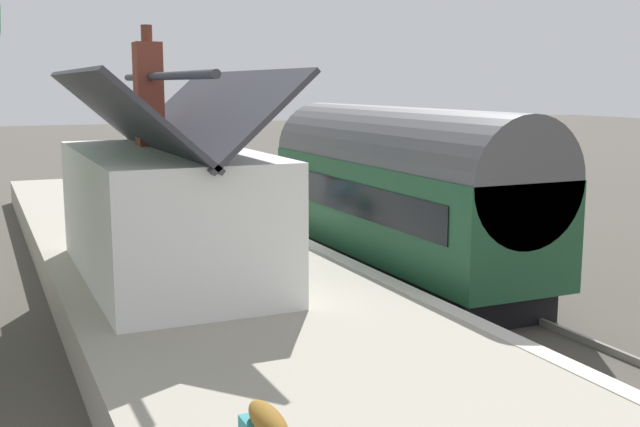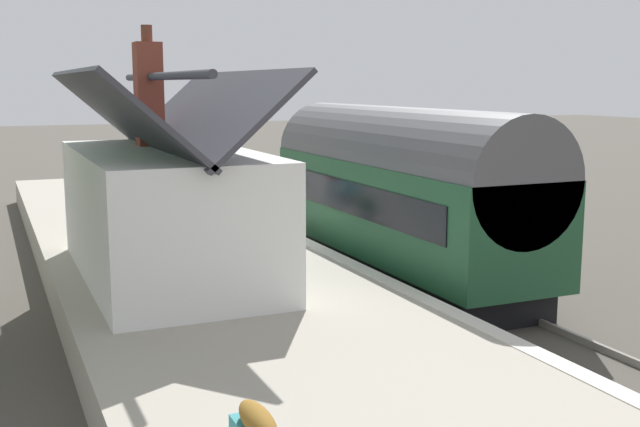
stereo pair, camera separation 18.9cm
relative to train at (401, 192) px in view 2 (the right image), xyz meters
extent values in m
plane|color=#4C473F|center=(1.62, 0.90, -2.22)|extent=(160.00, 160.00, 0.00)
cube|color=#A39B8C|center=(1.62, 5.12, -1.77)|extent=(32.00, 6.45, 0.90)
cube|color=beige|center=(1.62, 2.08, -1.31)|extent=(32.00, 0.36, 0.02)
cube|color=gray|center=(1.62, -0.72, -2.15)|extent=(52.00, 0.08, 0.14)
cube|color=gray|center=(1.62, 0.72, -2.15)|extent=(52.00, 0.08, 0.14)
cube|color=black|center=(-0.01, 0.00, -1.87)|extent=(9.11, 2.29, 0.70)
cube|color=#1E4C2D|center=(-0.01, 0.00, -0.37)|extent=(9.90, 2.70, 2.30)
cylinder|color=#515154|center=(-0.01, 0.00, 0.78)|extent=(9.90, 2.65, 2.65)
cube|color=black|center=(-0.01, 1.36, -0.08)|extent=(8.42, 0.03, 0.80)
cylinder|color=black|center=(2.96, 0.00, -1.87)|extent=(0.70, 2.16, 0.70)
cylinder|color=black|center=(-2.98, 0.00, -1.87)|extent=(0.70, 2.16, 0.70)
cube|color=black|center=(4.97, 0.00, 0.03)|extent=(0.04, 2.16, 0.90)
cylinder|color=#F2EDCC|center=(4.99, 0.00, -0.94)|extent=(0.06, 0.24, 0.24)
cube|color=red|center=(5.03, 0.00, -1.40)|extent=(0.16, 2.56, 0.24)
cube|color=white|center=(-0.92, 6.07, 0.00)|extent=(7.02, 3.36, 2.63)
cube|color=#38383F|center=(-0.92, 5.23, 2.06)|extent=(7.52, 1.93, 1.73)
cube|color=#38383F|center=(-0.92, 6.91, 2.06)|extent=(7.52, 1.93, 1.73)
cylinder|color=#38383F|center=(-0.92, 6.07, 2.81)|extent=(7.52, 0.16, 0.16)
cube|color=brown|center=(0.47, 6.07, 2.43)|extent=(0.56, 0.56, 2.23)
cylinder|color=brown|center=(0.47, 6.07, 3.73)|extent=(0.24, 0.24, 0.36)
cube|color=teal|center=(-1.00, 4.38, -0.27)|extent=(0.90, 0.06, 2.10)
cube|color=teal|center=(-2.40, 4.38, 0.38)|extent=(0.80, 0.05, 1.10)
cube|color=teal|center=(0.40, 4.38, 0.38)|extent=(0.80, 0.05, 1.10)
cube|color=teal|center=(5.99, 4.47, -0.87)|extent=(1.41, 0.42, 0.06)
cube|color=teal|center=(5.98, 4.29, -0.64)|extent=(1.40, 0.13, 0.40)
cube|color=black|center=(5.43, 4.48, -1.10)|extent=(0.07, 0.36, 0.44)
cube|color=black|center=(6.55, 4.46, -1.10)|extent=(0.07, 0.36, 0.44)
cube|color=teal|center=(12.44, 4.48, -0.87)|extent=(1.40, 0.41, 0.06)
cube|color=teal|center=(12.44, 4.30, -0.64)|extent=(1.40, 0.12, 0.40)
cube|color=black|center=(11.88, 4.47, -1.10)|extent=(0.06, 0.36, 0.44)
cube|color=black|center=(13.00, 4.48, -1.10)|extent=(0.06, 0.36, 0.44)
cone|color=black|center=(11.92, 3.16, -1.13)|extent=(0.33, 0.33, 0.37)
cylinder|color=black|center=(11.92, 3.16, -1.29)|extent=(0.18, 0.18, 0.06)
ellipsoid|color=olive|center=(11.92, 3.16, -0.78)|extent=(0.48, 0.48, 0.47)
cone|color=#D75153|center=(11.92, 3.16, -0.61)|extent=(0.08, 0.08, 0.19)
ellipsoid|color=olive|center=(-9.47, 7.03, -0.81)|extent=(0.94, 0.29, 0.29)
cylinder|color=gray|center=(2.95, 3.30, -1.13)|extent=(0.42, 0.42, 0.37)
ellipsoid|color=#2D7233|center=(2.95, 3.30, -0.78)|extent=(0.48, 0.48, 0.53)
cone|color=#F14240|center=(2.95, 3.30, -0.62)|extent=(0.11, 0.11, 0.19)
cylinder|color=teal|center=(7.74, 4.63, -1.13)|extent=(0.34, 0.34, 0.37)
ellipsoid|color=#4C8C2D|center=(7.74, 4.63, -0.80)|extent=(0.44, 0.44, 0.36)
cube|color=gray|center=(4.82, 4.27, -1.17)|extent=(0.95, 0.32, 0.30)
ellipsoid|color=olive|center=(4.82, 4.27, -0.90)|extent=(0.86, 0.29, 0.29)
cylinder|color=black|center=(8.29, 2.86, 0.15)|extent=(0.10, 0.10, 2.93)
cylinder|color=black|center=(8.29, 2.86, 1.46)|extent=(0.05, 0.50, 0.05)
cube|color=beige|center=(8.29, 2.86, 1.75)|extent=(0.24, 0.24, 0.32)
cone|color=black|center=(8.29, 2.86, 1.97)|extent=(0.32, 0.32, 0.14)
cylinder|color=black|center=(3.99, 2.89, -0.77)|extent=(0.06, 0.06, 1.10)
cylinder|color=black|center=(4.59, 2.89, -0.77)|extent=(0.06, 0.06, 1.10)
cube|color=maroon|center=(4.29, 2.89, 0.00)|extent=(0.90, 0.06, 0.44)
cube|color=black|center=(4.29, 2.89, 0.00)|extent=(0.96, 0.03, 0.50)
camera|label=1|loc=(-16.60, 9.64, 2.65)|focal=43.41mm
camera|label=2|loc=(-16.68, 9.46, 2.65)|focal=43.41mm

